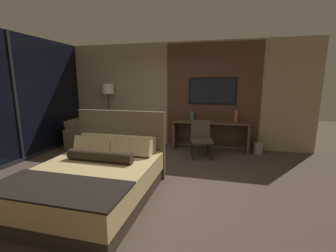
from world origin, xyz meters
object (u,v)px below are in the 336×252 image
at_px(vase_short, 192,116).
at_px(waste_bin, 258,148).
at_px(bed, 96,177).
at_px(floor_lamp, 108,94).
at_px(tv, 212,91).
at_px(armchair_by_window, 86,138).
at_px(vase_tall, 236,116).
at_px(desk_chair, 201,136).
at_px(desk, 210,130).

xyz_separation_m(vase_short, waste_bin, (1.68, -0.16, -0.73)).
xyz_separation_m(bed, floor_lamp, (-1.38, 3.01, 1.10)).
distance_m(tv, armchair_by_window, 3.62).
relative_size(bed, armchair_by_window, 2.33).
height_order(armchair_by_window, waste_bin, armchair_by_window).
height_order(tv, waste_bin, tv).
bearing_deg(vase_tall, tv, 166.03).
relative_size(floor_lamp, waste_bin, 6.11).
bearing_deg(floor_lamp, desk_chair, -13.63).
distance_m(vase_tall, waste_bin, 0.97).
bearing_deg(desk, desk_chair, -105.50).
distance_m(desk_chair, floor_lamp, 2.95).
bearing_deg(tv, armchair_by_window, -166.23).
bearing_deg(waste_bin, vase_short, 174.60).
xyz_separation_m(bed, waste_bin, (2.72, 2.89, -0.19)).
height_order(bed, armchair_by_window, bed).
relative_size(bed, vase_tall, 6.85).
xyz_separation_m(bed, desk, (1.53, 2.99, 0.18)).
relative_size(armchair_by_window, vase_short, 3.83).
distance_m(bed, floor_lamp, 3.49).
distance_m(tv, waste_bin, 1.85).
relative_size(bed, waste_bin, 7.51).
bearing_deg(waste_bin, tv, 166.10).
height_order(tv, vase_short, tv).
relative_size(armchair_by_window, vase_tall, 2.94).
distance_m(desk, waste_bin, 1.25).
height_order(desk, waste_bin, desk).
bearing_deg(waste_bin, bed, -133.20).
distance_m(armchair_by_window, vase_tall, 4.02).
height_order(bed, vase_short, bed).
bearing_deg(vase_short, bed, -108.77).
bearing_deg(vase_short, desk, -7.12).
xyz_separation_m(desk, floor_lamp, (-2.90, 0.02, 0.92)).
xyz_separation_m(armchair_by_window, vase_tall, (3.91, 0.65, 0.65)).
bearing_deg(tv, bed, -115.60).
distance_m(desk, vase_short, 0.61).
xyz_separation_m(desk_chair, floor_lamp, (-2.72, 0.66, 0.93)).
bearing_deg(floor_lamp, vase_short, 1.05).
height_order(bed, vase_tall, bed).
relative_size(armchair_by_window, floor_lamp, 0.53).
bearing_deg(bed, desk, 62.95).
height_order(tv, floor_lamp, tv).
bearing_deg(tv, waste_bin, -13.90).
height_order(desk_chair, waste_bin, desk_chair).
relative_size(armchair_by_window, waste_bin, 3.22).
height_order(vase_tall, waste_bin, vase_tall).
relative_size(bed, floor_lamp, 1.23).
relative_size(vase_tall, vase_short, 1.30).
relative_size(tv, desk_chair, 1.41).
bearing_deg(tv, vase_short, -164.54).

